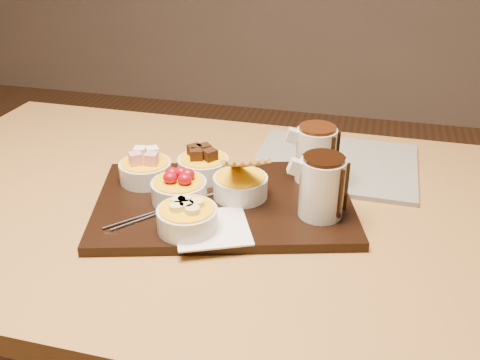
% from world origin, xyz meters
% --- Properties ---
extents(dining_table, '(1.20, 0.80, 0.75)m').
position_xyz_m(dining_table, '(0.00, 0.00, 0.65)').
color(dining_table, '#A3783C').
rests_on(dining_table, ground).
extents(serving_board, '(0.53, 0.42, 0.02)m').
position_xyz_m(serving_board, '(0.09, -0.01, 0.76)').
color(serving_board, black).
rests_on(serving_board, dining_table).
extents(napkin, '(0.16, 0.16, 0.00)m').
position_xyz_m(napkin, '(0.10, -0.12, 0.77)').
color(napkin, white).
rests_on(napkin, serving_board).
extents(bowl_marshmallows, '(0.10, 0.10, 0.04)m').
position_xyz_m(bowl_marshmallows, '(-0.08, 0.02, 0.79)').
color(bowl_marshmallows, beige).
rests_on(bowl_marshmallows, serving_board).
extents(bowl_cake, '(0.10, 0.10, 0.04)m').
position_xyz_m(bowl_cake, '(0.02, 0.06, 0.79)').
color(bowl_cake, beige).
rests_on(bowl_cake, serving_board).
extents(bowl_strawberries, '(0.10, 0.10, 0.04)m').
position_xyz_m(bowl_strawberries, '(0.01, -0.04, 0.79)').
color(bowl_strawberries, beige).
rests_on(bowl_strawberries, serving_board).
extents(bowl_biscotti, '(0.10, 0.10, 0.04)m').
position_xyz_m(bowl_biscotti, '(0.11, 0.00, 0.79)').
color(bowl_biscotti, beige).
rests_on(bowl_biscotti, serving_board).
extents(bowl_bananas, '(0.10, 0.10, 0.04)m').
position_xyz_m(bowl_bananas, '(0.06, -0.13, 0.79)').
color(bowl_bananas, beige).
rests_on(bowl_bananas, serving_board).
extents(pitcher_dark_chocolate, '(0.09, 0.09, 0.10)m').
position_xyz_m(pitcher_dark_chocolate, '(0.26, -0.02, 0.82)').
color(pitcher_dark_chocolate, silver).
rests_on(pitcher_dark_chocolate, serving_board).
extents(pitcher_milk_chocolate, '(0.09, 0.09, 0.10)m').
position_xyz_m(pitcher_milk_chocolate, '(0.24, 0.10, 0.82)').
color(pitcher_milk_chocolate, silver).
rests_on(pitcher_milk_chocolate, serving_board).
extents(fondue_skewers, '(0.21, 0.19, 0.01)m').
position_xyz_m(fondue_skewers, '(0.01, -0.07, 0.77)').
color(fondue_skewers, silver).
rests_on(fondue_skewers, serving_board).
extents(newspaper, '(0.34, 0.27, 0.01)m').
position_xyz_m(newspaper, '(0.27, 0.21, 0.76)').
color(newspaper, beige).
rests_on(newspaper, dining_table).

